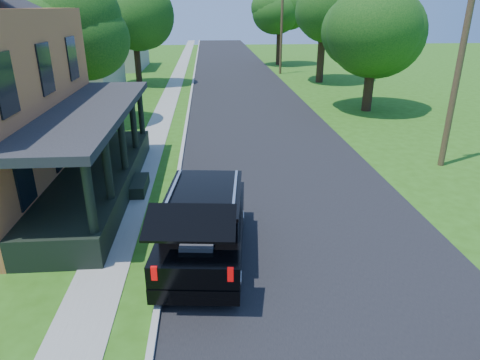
{
  "coord_description": "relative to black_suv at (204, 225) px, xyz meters",
  "views": [
    {
      "loc": [
        -2.81,
        -8.51,
        6.27
      ],
      "look_at": [
        -1.93,
        3.0,
        1.56
      ],
      "focal_mm": 32.0,
      "sensor_mm": 36.0,
      "label": 1
    }
  ],
  "objects": [
    {
      "name": "ground",
      "position": [
        2.99,
        -1.5,
        -0.93
      ],
      "size": [
        140.0,
        140.0,
        0.0
      ],
      "primitive_type": "plane",
      "color": "#2C5C12",
      "rests_on": "ground"
    },
    {
      "name": "street",
      "position": [
        2.99,
        18.5,
        -0.93
      ],
      "size": [
        8.0,
        120.0,
        0.02
      ],
      "primitive_type": "cube",
      "color": "black",
      "rests_on": "ground"
    },
    {
      "name": "curb",
      "position": [
        -1.06,
        18.5,
        -0.93
      ],
      "size": [
        0.15,
        120.0,
        0.12
      ],
      "primitive_type": "cube",
      "color": "#ACACA7",
      "rests_on": "ground"
    },
    {
      "name": "sidewalk",
      "position": [
        -2.61,
        18.5,
        -0.93
      ],
      "size": [
        1.3,
        120.0,
        0.03
      ],
      "primitive_type": "cube",
      "color": "gray",
      "rests_on": "ground"
    },
    {
      "name": "front_walk",
      "position": [
        -6.51,
        4.5,
        -0.93
      ],
      "size": [
        6.5,
        1.2,
        0.03
      ],
      "primitive_type": "cube",
      "color": "gray",
      "rests_on": "ground"
    },
    {
      "name": "neighbor_house_mid",
      "position": [
        -10.51,
        22.5,
        3.26
      ],
      "size": [
        12.78,
        12.78,
        8.3
      ],
      "color": "#A9A496",
      "rests_on": "ground"
    },
    {
      "name": "neighbor_house_far",
      "position": [
        -10.51,
        38.5,
        3.26
      ],
      "size": [
        12.78,
        12.78,
        8.3
      ],
      "color": "#A9A496",
      "rests_on": "ground"
    },
    {
      "name": "black_suv",
      "position": [
        0.0,
        0.0,
        0.0
      ],
      "size": [
        2.5,
        5.41,
        2.44
      ],
      "rotation": [
        0.0,
        0.0,
        -0.1
      ],
      "color": "black",
      "rests_on": "ground"
    },
    {
      "name": "tree_left_mid",
      "position": [
        -6.51,
        13.68,
        4.43
      ],
      "size": [
        6.93,
        6.66,
        8.27
      ],
      "rotation": [
        0.0,
        0.0,
        0.37
      ],
      "color": "black",
      "rests_on": "ground"
    },
    {
      "name": "tree_left_far",
      "position": [
        -5.68,
        28.01,
        4.38
      ],
      "size": [
        6.26,
        6.4,
        8.12
      ],
      "rotation": [
        0.0,
        0.0,
        -0.31
      ],
      "color": "black",
      "rests_on": "ground"
    },
    {
      "name": "tree_right_near",
      "position": [
        10.37,
        16.67,
        4.3
      ],
      "size": [
        7.11,
        7.31,
        8.35
      ],
      "rotation": [
        0.0,
        0.0,
        -0.35
      ],
      "color": "black",
      "rests_on": "ground"
    },
    {
      "name": "tree_right_mid",
      "position": [
        10.1,
        27.9,
        5.3
      ],
      "size": [
        6.92,
        7.08,
        9.4
      ],
      "rotation": [
        0.0,
        0.0,
        -0.27
      ],
      "color": "black",
      "rests_on": "ground"
    },
    {
      "name": "tree_right_far",
      "position": [
        8.43,
        40.34,
        4.89
      ],
      "size": [
        6.34,
        6.39,
        8.86
      ],
      "rotation": [
        0.0,
        0.0,
        -0.17
      ],
      "color": "black",
      "rests_on": "ground"
    },
    {
      "name": "utility_pole_near",
      "position": [
        9.99,
        6.36,
        3.75
      ],
      "size": [
        1.57,
        0.33,
        9.09
      ],
      "rotation": [
        0.0,
        0.0,
        0.14
      ],
      "color": "#492F22",
      "rests_on": "ground"
    },
    {
      "name": "utility_pole_far",
      "position": [
        7.49,
        33.13,
        3.64
      ],
      "size": [
        1.48,
        0.39,
        8.89
      ],
      "rotation": [
        0.0,
        0.0,
        -0.19
      ],
      "color": "#492F22",
      "rests_on": "ground"
    }
  ]
}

